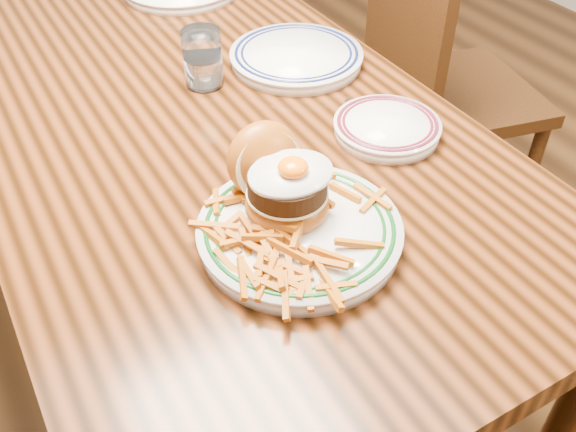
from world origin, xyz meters
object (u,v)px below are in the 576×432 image
chair_right (437,82)px  side_plate (387,127)px  table (199,139)px  main_plate (294,213)px

chair_right → side_plate: chair_right is taller
table → chair_right: bearing=11.4°
table → main_plate: size_ratio=5.16×
chair_right → side_plate: (-0.53, -0.44, 0.28)m
main_plate → chair_right: bearing=36.3°
table → side_plate: bearing=-47.6°
main_plate → side_plate: bearing=27.9°
main_plate → table: bearing=87.7°
table → side_plate: side_plate is taller
main_plate → side_plate: size_ratio=1.51×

